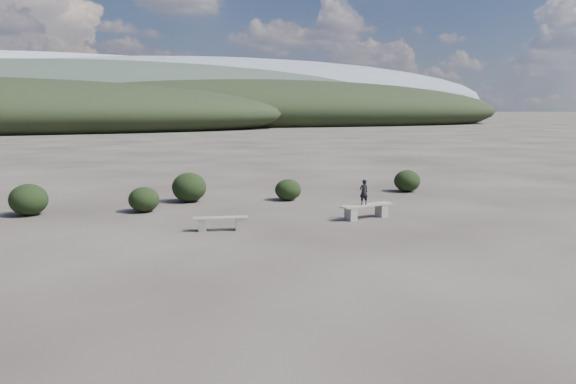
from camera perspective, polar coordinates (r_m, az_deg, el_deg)
name	(u,v)px	position (r m, az deg, el deg)	size (l,w,h in m)	color
ground	(355,253)	(14.29, 6.83, -6.20)	(1200.00, 1200.00, 0.00)	#2D2823
bench_left	(221,222)	(16.85, -6.84, -3.09)	(1.68, 0.69, 0.41)	gray
bench_right	(366,210)	(18.73, 7.97, -1.81)	(1.96, 0.74, 0.48)	gray
seated_person	(364,192)	(18.56, 7.71, -0.01)	(0.30, 0.20, 0.83)	black
shrub_a	(144,199)	(20.39, -14.43, -0.74)	(1.08, 1.08, 0.88)	black
shrub_b	(189,187)	(22.21, -10.01, 0.48)	(1.34, 1.34, 1.15)	black
shrub_c	(288,190)	(22.28, 0.00, 0.23)	(1.05, 1.05, 0.84)	black
shrub_e	(407,181)	(25.13, 12.01, 1.11)	(1.14, 1.14, 0.95)	black
shrub_f	(28,200)	(21.04, -24.86, -0.71)	(1.28, 1.28, 1.08)	black
mountain_ridges	(77,96)	(351.44, -20.67, 9.07)	(500.00, 400.00, 56.00)	black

